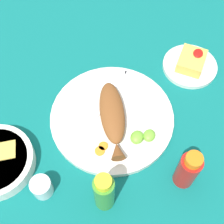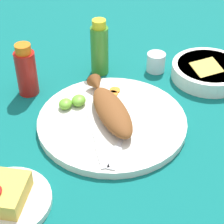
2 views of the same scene
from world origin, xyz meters
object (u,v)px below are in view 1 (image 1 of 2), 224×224
(fried_fish, at_px, (113,115))
(fork_far, at_px, (129,93))
(main_plate, at_px, (112,117))
(hot_sauce_bottle_green, at_px, (104,192))
(hot_sauce_bottle_red, at_px, (188,170))
(fork_near, at_px, (113,89))
(salt_cup, at_px, (42,188))
(side_plate_fries, at_px, (190,66))

(fried_fish, height_order, fork_far, fried_fish)
(main_plate, relative_size, fried_fish, 1.50)
(main_plate, distance_m, hot_sauce_bottle_green, 0.25)
(fork_far, height_order, hot_sauce_bottle_green, hot_sauce_bottle_green)
(fork_far, xyz_separation_m, hot_sauce_bottle_red, (-0.19, -0.22, 0.05))
(fork_near, xyz_separation_m, fork_far, (0.00, -0.05, 0.00))
(hot_sauce_bottle_red, relative_size, salt_cup, 2.66)
(fork_near, distance_m, hot_sauce_bottle_red, 0.33)
(side_plate_fries, bearing_deg, main_plate, 149.30)
(fork_near, xyz_separation_m, hot_sauce_bottle_red, (-0.18, -0.27, 0.05))
(fork_far, height_order, salt_cup, salt_cup)
(fried_fish, distance_m, fork_far, 0.10)
(fried_fish, xyz_separation_m, salt_cup, (-0.25, 0.09, -0.02))
(salt_cup, bearing_deg, fork_near, -8.57)
(hot_sauce_bottle_red, bearing_deg, main_plate, 67.70)
(fork_near, height_order, side_plate_fries, fork_near)
(hot_sauce_bottle_green, bearing_deg, side_plate_fries, -10.02)
(fork_far, xyz_separation_m, hot_sauce_bottle_green, (-0.32, -0.05, 0.05))
(salt_cup, bearing_deg, fried_fish, -19.52)
(main_plate, xyz_separation_m, fried_fish, (-0.01, -0.01, 0.03))
(fried_fish, height_order, side_plate_fries, fried_fish)
(fried_fish, bearing_deg, main_plate, -0.00)
(main_plate, bearing_deg, hot_sauce_bottle_green, -162.41)
(hot_sauce_bottle_red, relative_size, hot_sauce_bottle_green, 0.89)
(fork_near, distance_m, salt_cup, 0.35)
(fork_far, xyz_separation_m, salt_cup, (-0.35, 0.10, 0.00))
(fork_near, bearing_deg, hot_sauce_bottle_green, -157.28)
(hot_sauce_bottle_green, bearing_deg, hot_sauce_bottle_red, -52.17)
(fried_fish, bearing_deg, side_plate_fries, -57.74)
(fried_fish, height_order, salt_cup, fried_fish)
(main_plate, bearing_deg, hot_sauce_bottle_red, -112.30)
(main_plate, height_order, fork_far, fork_far)
(hot_sauce_bottle_red, bearing_deg, fork_far, 49.59)
(hot_sauce_bottle_green, bearing_deg, salt_cup, 102.36)
(hot_sauce_bottle_red, xyz_separation_m, side_plate_fries, (0.36, 0.08, -0.06))
(fork_near, relative_size, salt_cup, 3.51)
(fork_far, bearing_deg, main_plate, 146.73)
(fork_near, xyz_separation_m, salt_cup, (-0.34, 0.05, 0.00))
(fork_far, bearing_deg, hot_sauce_bottle_green, 167.48)
(main_plate, bearing_deg, fried_fish, -151.12)
(salt_cup, distance_m, side_plate_fries, 0.58)
(main_plate, height_order, fried_fish, fried_fish)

